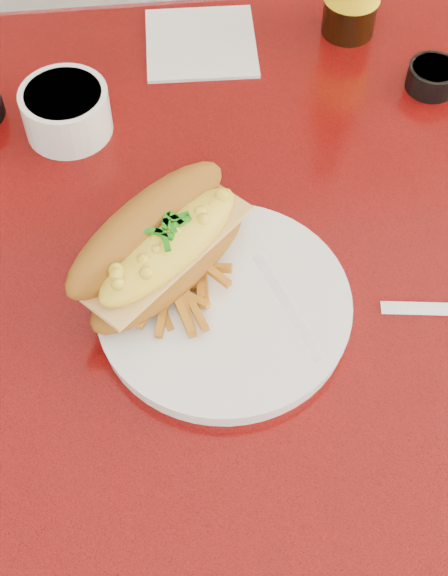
{
  "coord_description": "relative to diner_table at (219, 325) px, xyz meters",
  "views": [
    {
      "loc": [
        -0.05,
        -0.49,
        1.4
      ],
      "look_at": [
        -0.0,
        -0.09,
        0.81
      ],
      "focal_mm": 50.0,
      "sensor_mm": 36.0,
      "label": 1
    }
  ],
  "objects": [
    {
      "name": "diner_table",
      "position": [
        0.0,
        0.0,
        0.0
      ],
      "size": [
        1.23,
        0.83,
        0.77
      ],
      "color": "#B60D0B",
      "rests_on": "ground"
    },
    {
      "name": "sauce_cup_right",
      "position": [
        0.27,
        0.2,
        0.18
      ],
      "size": [
        0.07,
        0.07,
        0.03
      ],
      "rotation": [
        0.0,
        0.0,
        0.18
      ],
      "color": "black",
      "rests_on": "diner_table"
    },
    {
      "name": "paper_napkin",
      "position": [
        0.01,
        0.3,
        0.16
      ],
      "size": [
        0.14,
        0.14,
        0.0
      ],
      "primitive_type": "cube",
      "rotation": [
        0.0,
        0.0,
        -0.03
      ],
      "color": "white",
      "rests_on": "diner_table"
    },
    {
      "name": "booth_bench_far",
      "position": [
        0.0,
        0.81,
        -0.32
      ],
      "size": [
        1.2,
        0.51,
        0.9
      ],
      "color": "maroon",
      "rests_on": "ground"
    },
    {
      "name": "fork",
      "position": [
        0.05,
        -0.08,
        0.18
      ],
      "size": [
        0.06,
        0.15,
        0.0
      ],
      "rotation": [
        0.0,
        0.0,
        1.9
      ],
      "color": "silver",
      "rests_on": "dinner_plate"
    },
    {
      "name": "gravy_ramekin",
      "position": [
        -0.15,
        0.17,
        0.19
      ],
      "size": [
        0.12,
        0.12,
        0.05
      ],
      "rotation": [
        0.0,
        0.0,
        -0.25
      ],
      "color": "white",
      "rests_on": "diner_table"
    },
    {
      "name": "ground",
      "position": [
        0.0,
        0.0,
        -0.61
      ],
      "size": [
        8.0,
        8.0,
        0.0
      ],
      "primitive_type": "plane",
      "color": "beige",
      "rests_on": "ground"
    },
    {
      "name": "fries_pile",
      "position": [
        -0.06,
        -0.06,
        0.19
      ],
      "size": [
        0.12,
        0.11,
        0.03
      ],
      "primitive_type": null,
      "rotation": [
        0.0,
        0.0,
        -0.36
      ],
      "color": "orange",
      "rests_on": "dinner_plate"
    },
    {
      "name": "mac_hoagie",
      "position": [
        -0.06,
        -0.04,
        0.22
      ],
      "size": [
        0.21,
        0.2,
        0.09
      ],
      "rotation": [
        0.0,
        0.0,
        0.75
      ],
      "color": "#9A5E18",
      "rests_on": "dinner_plate"
    },
    {
      "name": "dinner_plate",
      "position": [
        -0.0,
        -0.09,
        0.17
      ],
      "size": [
        0.3,
        0.3,
        0.02
      ],
      "rotation": [
        0.0,
        0.0,
        0.33
      ],
      "color": "white",
      "rests_on": "diner_table"
    }
  ]
}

